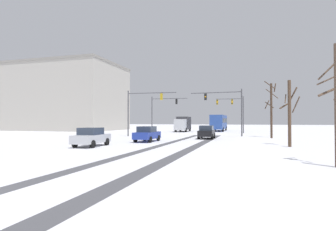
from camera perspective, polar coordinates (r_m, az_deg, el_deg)
name	(u,v)px	position (r m, az deg, el deg)	size (l,w,h in m)	color
wheel_track_left_lane	(158,146)	(23.73, -2.16, -6.45)	(0.79, 37.92, 0.01)	#4C4C51
wheel_track_right_lane	(194,147)	(22.92, 5.43, -6.64)	(0.91, 37.92, 0.01)	#4C4C51
sidewalk_kerb_right	(257,151)	(20.78, 18.05, -7.01)	(4.00, 37.92, 0.12)	white
traffic_signal_near_right	(227,104)	(37.89, 12.16, 2.37)	(7.06, 0.52, 6.50)	#47474C
traffic_signal_far_right	(234,107)	(49.67, 13.60, 1.68)	(4.85, 0.52, 6.50)	#47474C
traffic_signal_far_left	(162,108)	(48.11, -1.33, 1.57)	(6.43, 0.65, 6.50)	#47474C
traffic_signal_near_left	(142,105)	(38.63, -5.56, 2.29)	(7.10, 0.61, 6.50)	#47474C
car_black_lead	(207,132)	(33.92, 8.08, -3.45)	(1.92, 4.14, 1.62)	black
car_blue_second	(147,134)	(28.93, -4.39, -3.87)	(1.86, 4.11, 1.62)	#233899
car_silver_third	(91,137)	(24.41, -15.76, -4.35)	(2.01, 4.19, 1.62)	#B7BABF
bus_oncoming	(219,122)	(59.37, 10.62, -1.28)	(2.73, 11.02, 3.38)	#284793
box_truck_delivery	(183,124)	(55.08, 3.16, -1.69)	(2.55, 7.49, 3.02)	#B7BABF
bare_tree_sidewalk_mid	(290,112)	(25.35, 24.12, 0.72)	(1.62, 1.21, 5.67)	#4C3828
bare_tree_sidewalk_far	(271,108)	(36.81, 20.81, 1.41)	(1.65, 1.71, 7.24)	#423023
office_building_far_left_block	(65,98)	(69.72, -20.82, 3.49)	(26.42, 17.50, 15.37)	#B2ADA3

